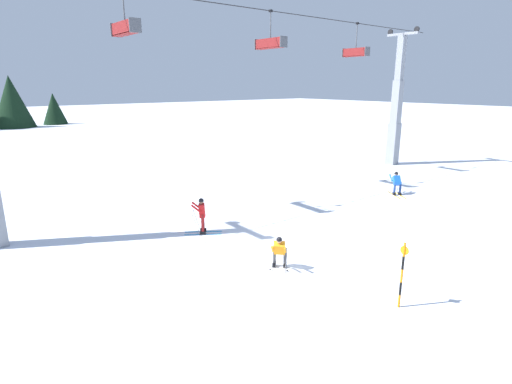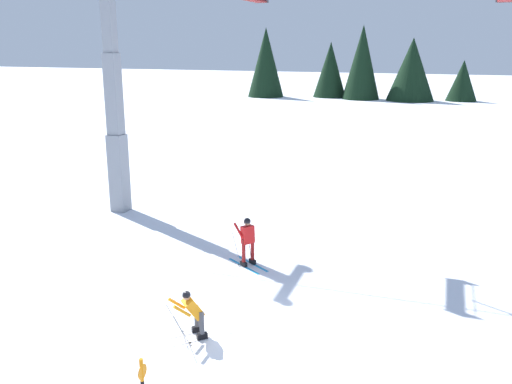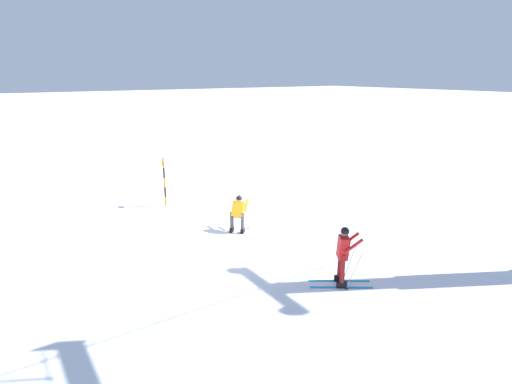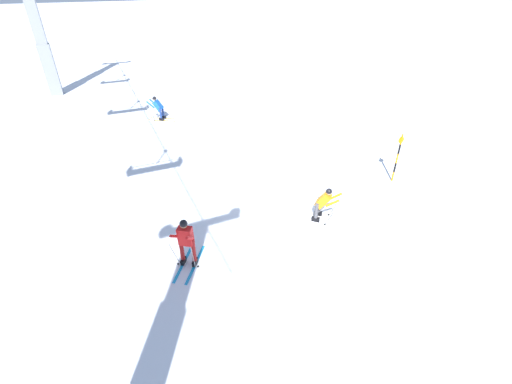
# 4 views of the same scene
# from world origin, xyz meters

# --- Properties ---
(ground_plane) EXTENTS (260.00, 260.00, 0.00)m
(ground_plane) POSITION_xyz_m (0.00, 0.00, 0.00)
(ground_plane) COLOR white
(skier_carving_main) EXTENTS (1.59, 1.55, 1.48)m
(skier_carving_main) POSITION_xyz_m (-0.69, -0.86, 0.76)
(skier_carving_main) COLOR white
(skier_carving_main) RESTS_ON ground_plane
(trail_marker_pole) EXTENTS (0.07, 0.28, 2.17)m
(trail_marker_pole) POSITION_xyz_m (0.42, -5.26, 1.17)
(trail_marker_pole) COLOR orange
(trail_marker_pole) RESTS_ON ground_plane
(skier_distant_uphill) EXTENTS (1.70, 1.37, 1.74)m
(skier_distant_uphill) POSITION_xyz_m (-0.99, 4.21, 1.00)
(skier_distant_uphill) COLOR #198CCC
(skier_distant_uphill) RESTS_ON ground_plane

